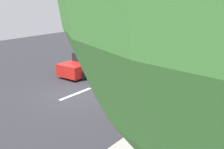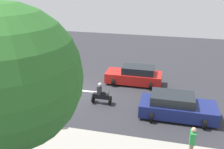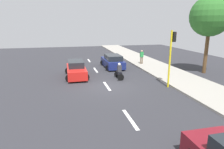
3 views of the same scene
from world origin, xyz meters
TOP-DOWN VIEW (x-y plane):
  - ground_plane at (0.00, 0.00)m, footprint 40.00×60.00m
  - sidewalk at (7.00, 0.00)m, footprint 4.00×60.00m
  - lane_stripe_north at (0.00, -6.00)m, footprint 0.20×2.40m
  - lane_stripe_mid at (0.00, 0.00)m, footprint 0.20×2.40m
  - lane_stripe_south at (0.00, 6.00)m, footprint 0.20×2.40m
  - car_red at (-2.23, 3.62)m, footprint 2.12×4.43m
  - car_dark_blue at (2.15, 6.87)m, footprint 2.35×4.59m
  - motorcycle at (1.56, 1.90)m, footprint 0.60×1.30m
  - pedestrian_near_signal at (5.99, 7.54)m, footprint 0.40×0.24m
  - traffic_light_corner at (4.85, -1.38)m, footprint 0.49×0.24m
  - street_tree_south at (10.78, 2.12)m, footprint 3.93×3.93m

SIDE VIEW (x-z plane):
  - ground_plane at x=0.00m, z-range -0.10..0.00m
  - lane_stripe_north at x=0.00m, z-range 0.00..0.01m
  - lane_stripe_mid at x=0.00m, z-range 0.00..0.01m
  - lane_stripe_south at x=0.00m, z-range 0.00..0.01m
  - sidewalk at x=7.00m, z-range 0.00..0.15m
  - motorcycle at x=1.56m, z-range -0.12..1.41m
  - car_red at x=-2.23m, z-range -0.05..1.47m
  - car_dark_blue at x=2.15m, z-range -0.05..1.47m
  - pedestrian_near_signal at x=5.99m, z-range 0.21..1.90m
  - traffic_light_corner at x=4.85m, z-range 0.68..5.18m
  - street_tree_south at x=10.78m, z-range 1.83..9.48m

